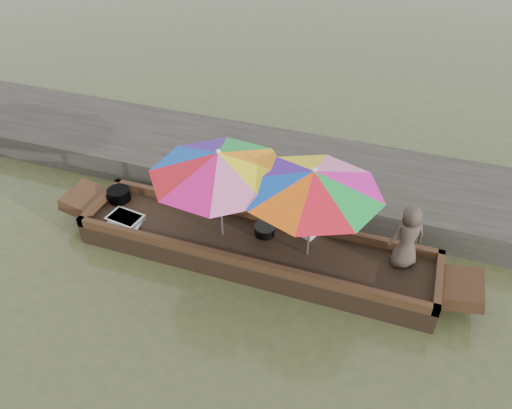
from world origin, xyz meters
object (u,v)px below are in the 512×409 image
(boat_hull, at_px, (254,250))
(tray_scallop, at_px, (124,224))
(umbrella_bow, at_px, (220,195))
(umbrella_stern, at_px, (311,214))
(cooking_pot, at_px, (119,195))
(supply_bag, at_px, (307,228))
(vendor, at_px, (408,237))
(charcoal_grill, at_px, (265,230))
(tray_crayfish, at_px, (125,219))

(boat_hull, distance_m, tray_scallop, 2.13)
(umbrella_bow, height_order, umbrella_stern, same)
(cooking_pot, height_order, supply_bag, supply_bag)
(boat_hull, height_order, umbrella_bow, umbrella_bow)
(tray_scallop, height_order, vendor, vendor)
(tray_scallop, xyz_separation_m, charcoal_grill, (2.19, 0.56, 0.04))
(charcoal_grill, distance_m, supply_bag, 0.66)
(supply_bag, bearing_deg, umbrella_bow, -160.79)
(charcoal_grill, height_order, vendor, vendor)
(tray_crayfish, distance_m, umbrella_bow, 1.78)
(supply_bag, xyz_separation_m, umbrella_bow, (-1.25, -0.44, 0.65))
(tray_crayfish, relative_size, charcoal_grill, 1.74)
(cooking_pot, relative_size, umbrella_stern, 0.20)
(charcoal_grill, height_order, umbrella_stern, umbrella_stern)
(vendor, bearing_deg, tray_scallop, -18.42)
(charcoal_grill, bearing_deg, tray_crayfish, -168.59)
(tray_crayfish, distance_m, charcoal_grill, 2.28)
(cooking_pot, distance_m, umbrella_bow, 2.14)
(umbrella_stern, bearing_deg, supply_bag, 105.82)
(boat_hull, relative_size, charcoal_grill, 17.57)
(charcoal_grill, xyz_separation_m, umbrella_stern, (0.75, -0.22, 0.70))
(tray_crayfish, relative_size, vendor, 0.53)
(tray_crayfish, xyz_separation_m, umbrella_bow, (1.61, 0.23, 0.73))
(tray_crayfish, xyz_separation_m, supply_bag, (2.86, 0.66, 0.09))
(boat_hull, bearing_deg, tray_scallop, -170.98)
(tray_crayfish, bearing_deg, vendor, 6.60)
(tray_scallop, bearing_deg, cooking_pot, 127.36)
(umbrella_bow, bearing_deg, boat_hull, 0.00)
(tray_crayfish, bearing_deg, supply_bag, 13.05)
(boat_hull, distance_m, tray_crayfish, 2.16)
(supply_bag, bearing_deg, umbrella_stern, -74.18)
(boat_hull, bearing_deg, tray_crayfish, -173.92)
(umbrella_bow, bearing_deg, umbrella_stern, 0.00)
(charcoal_grill, relative_size, vendor, 0.31)
(tray_crayfish, height_order, umbrella_stern, umbrella_stern)
(supply_bag, distance_m, umbrella_stern, 0.79)
(supply_bag, bearing_deg, charcoal_grill, -161.29)
(boat_hull, height_order, tray_crayfish, tray_crayfish)
(tray_scallop, relative_size, vendor, 0.53)
(tray_crayfish, relative_size, umbrella_stern, 0.28)
(charcoal_grill, relative_size, umbrella_bow, 0.15)
(supply_bag, height_order, umbrella_bow, umbrella_bow)
(tray_crayfish, distance_m, supply_bag, 2.94)
(boat_hull, distance_m, charcoal_grill, 0.35)
(umbrella_bow, distance_m, umbrella_stern, 1.37)
(tray_scallop, height_order, charcoal_grill, charcoal_grill)
(boat_hull, bearing_deg, umbrella_bow, 180.00)
(tray_scallop, height_order, umbrella_bow, umbrella_bow)
(tray_crayfish, bearing_deg, tray_scallop, -67.85)
(tray_crayfish, height_order, umbrella_bow, umbrella_bow)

